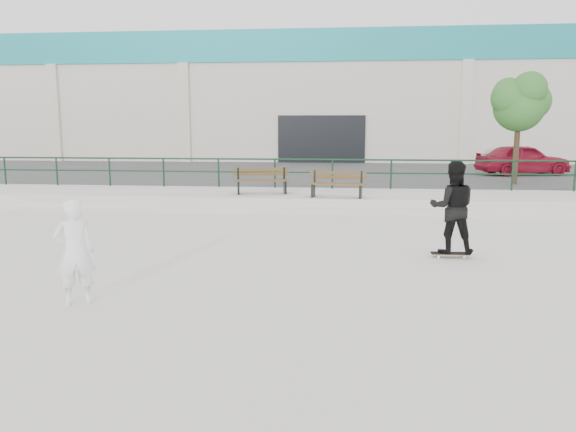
# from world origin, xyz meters

# --- Properties ---
(ground) EXTENTS (120.00, 120.00, 0.00)m
(ground) POSITION_xyz_m (0.00, 0.00, 0.00)
(ground) COLOR silver
(ground) RESTS_ON ground
(ledge) EXTENTS (30.00, 3.00, 0.50)m
(ledge) POSITION_xyz_m (0.00, 9.50, 0.25)
(ledge) COLOR #B4ADA4
(ledge) RESTS_ON ground
(parking_strip) EXTENTS (60.00, 14.00, 0.50)m
(parking_strip) POSITION_xyz_m (0.00, 18.00, 0.25)
(parking_strip) COLOR #3B3B3B
(parking_strip) RESTS_ON ground
(railing) EXTENTS (28.00, 0.06, 1.03)m
(railing) POSITION_xyz_m (-0.00, 10.80, 1.24)
(railing) COLOR #12331F
(railing) RESTS_ON ledge
(commercial_building) EXTENTS (44.20, 16.33, 8.00)m
(commercial_building) POSITION_xyz_m (-0.00, 31.99, 4.58)
(commercial_building) COLOR silver
(commercial_building) RESTS_ON ground
(bench_left) EXTENTS (1.86, 0.88, 0.82)m
(bench_left) POSITION_xyz_m (-1.21, 9.13, 0.91)
(bench_left) COLOR #50331B
(bench_left) RESTS_ON ledge
(bench_right) EXTENTS (1.78, 0.69, 0.80)m
(bench_right) POSITION_xyz_m (1.21, 8.46, 0.90)
(bench_right) COLOR #50331B
(bench_right) RESTS_ON ledge
(tree) EXTENTS (2.28, 2.03, 4.06)m
(tree) POSITION_xyz_m (7.74, 13.02, 3.54)
(tree) COLOR #4D3C26
(tree) RESTS_ON parking_strip
(red_car) EXTENTS (4.22, 2.45, 1.35)m
(red_car) POSITION_xyz_m (9.15, 17.01, 1.17)
(red_car) COLOR maroon
(red_car) RESTS_ON parking_strip
(skateboard) EXTENTS (0.79, 0.24, 0.09)m
(skateboard) POSITION_xyz_m (3.65, 2.96, 0.07)
(skateboard) COLOR black
(skateboard) RESTS_ON ground
(standing_skater) EXTENTS (0.95, 0.76, 1.88)m
(standing_skater) POSITION_xyz_m (3.65, 2.96, 1.03)
(standing_skater) COLOR black
(standing_skater) RESTS_ON skateboard
(seated_skater) EXTENTS (0.70, 0.62, 1.62)m
(seated_skater) POSITION_xyz_m (-2.54, -0.76, 0.81)
(seated_skater) COLOR white
(seated_skater) RESTS_ON ground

